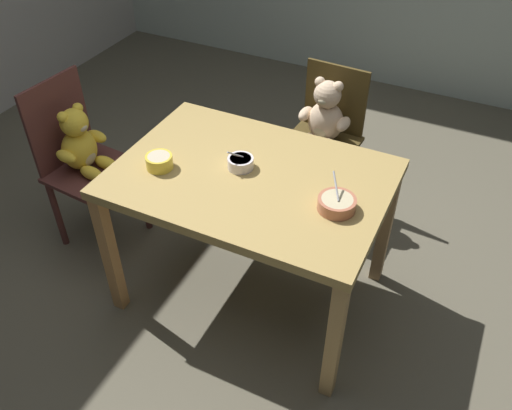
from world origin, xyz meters
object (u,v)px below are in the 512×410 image
(dining_table, at_px, (251,191))
(porridge_bowl_terracotta_near_right, at_px, (337,204))
(porridge_bowl_white_center, at_px, (241,163))
(teddy_chair_far_center, at_px, (324,126))
(porridge_bowl_yellow_near_left, at_px, (159,161))
(teddy_chair_near_left, at_px, (82,152))

(dining_table, distance_m, porridge_bowl_terracotta_near_right, 0.42)
(dining_table, distance_m, porridge_bowl_white_center, 0.13)
(teddy_chair_far_center, bearing_deg, porridge_bowl_yellow_near_left, -21.47)
(dining_table, bearing_deg, porridge_bowl_yellow_near_left, -161.77)
(teddy_chair_near_left, bearing_deg, porridge_bowl_white_center, 5.87)
(porridge_bowl_yellow_near_left, xyz_separation_m, porridge_bowl_white_center, (0.32, 0.15, -0.00))
(porridge_bowl_terracotta_near_right, bearing_deg, dining_table, 172.45)
(teddy_chair_near_left, xyz_separation_m, porridge_bowl_yellow_near_left, (0.60, -0.14, 0.22))
(teddy_chair_near_left, xyz_separation_m, porridge_bowl_white_center, (0.92, 0.01, 0.22))
(dining_table, xyz_separation_m, porridge_bowl_yellow_near_left, (-0.38, -0.13, 0.12))
(porridge_bowl_white_center, bearing_deg, teddy_chair_near_left, -179.32)
(dining_table, xyz_separation_m, teddy_chair_far_center, (0.05, 0.81, -0.10))
(porridge_bowl_terracotta_near_right, xyz_separation_m, porridge_bowl_yellow_near_left, (-0.79, -0.07, 0.00))
(teddy_chair_far_center, bearing_deg, dining_table, -0.18)
(dining_table, xyz_separation_m, teddy_chair_near_left, (-0.98, 0.02, -0.10))
(porridge_bowl_yellow_near_left, height_order, porridge_bowl_white_center, porridge_bowl_white_center)
(dining_table, relative_size, porridge_bowl_white_center, 10.25)
(teddy_chair_far_center, bearing_deg, porridge_bowl_terracotta_near_right, 25.86)
(teddy_chair_near_left, relative_size, porridge_bowl_white_center, 8.10)
(porridge_bowl_terracotta_near_right, distance_m, porridge_bowl_yellow_near_left, 0.79)
(teddy_chair_near_left, distance_m, porridge_bowl_terracotta_near_right, 1.41)
(teddy_chair_near_left, relative_size, porridge_bowl_yellow_near_left, 7.88)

